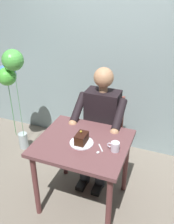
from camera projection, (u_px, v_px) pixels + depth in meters
ground_plane at (84, 200)px, 2.56m from camera, size 14.00×14.00×0.00m
cafe_rear_panel at (121, 32)px, 2.80m from camera, size 6.40×0.12×3.00m
dining_table at (83, 151)px, 2.26m from camera, size 0.82×0.72×0.74m
chair at (104, 129)px, 2.87m from camera, size 0.42×0.42×0.88m
seated_person at (100, 124)px, 2.65m from camera, size 0.53×0.58×1.26m
dessert_plate at (82, 143)px, 2.18m from camera, size 0.21×0.21×0.01m
cake_slice at (81, 138)px, 2.16m from camera, size 0.09×0.14×0.11m
coffee_cup at (115, 146)px, 2.07m from camera, size 0.11×0.07×0.08m
dessert_spoon at (99, 150)px, 2.09m from camera, size 0.07×0.14×0.01m
balloon_display at (10, 76)px, 2.85m from camera, size 0.40×0.28×1.36m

